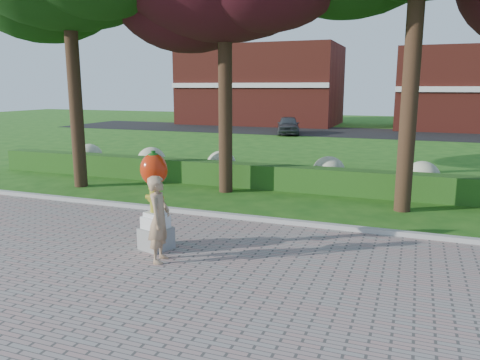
{
  "coord_description": "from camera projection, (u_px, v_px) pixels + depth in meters",
  "views": [
    {
      "loc": [
        3.74,
        -7.85,
        3.38
      ],
      "look_at": [
        0.39,
        1.0,
        1.49
      ],
      "focal_mm": 35.0,
      "sensor_mm": 36.0,
      "label": 1
    }
  ],
  "objects": [
    {
      "name": "building_right",
      "position": [
        477.0,
        89.0,
        36.94
      ],
      "size": [
        12.0,
        8.0,
        6.4
      ],
      "primitive_type": "cube",
      "color": "maroon",
      "rests_on": "ground"
    },
    {
      "name": "curb",
      "position": [
        253.0,
        219.0,
        11.89
      ],
      "size": [
        40.0,
        0.18,
        0.15
      ],
      "primitive_type": "cube",
      "color": "#ADADA5",
      "rests_on": "ground"
    },
    {
      "name": "building_left",
      "position": [
        261.0,
        85.0,
        43.13
      ],
      "size": [
        14.0,
        8.0,
        7.0
      ],
      "primitive_type": "cube",
      "color": "maroon",
      "rests_on": "ground"
    },
    {
      "name": "hydrangea_row",
      "position": [
        316.0,
        170.0,
        16.19
      ],
      "size": [
        20.1,
        1.1,
        0.99
      ],
      "color": "#ACAD84",
      "rests_on": "ground"
    },
    {
      "name": "woman",
      "position": [
        159.0,
        219.0,
        8.96
      ],
      "size": [
        0.53,
        0.69,
        1.69
      ],
      "primitive_type": "imported",
      "rotation": [
        0.0,
        0.0,
        1.8
      ],
      "color": "tan",
      "rests_on": "walkway"
    },
    {
      "name": "lawn_hedge",
      "position": [
        293.0,
        178.0,
        15.5
      ],
      "size": [
        24.0,
        0.7,
        0.8
      ],
      "primitive_type": "cube",
      "color": "#204814",
      "rests_on": "ground"
    },
    {
      "name": "ground",
      "position": [
        203.0,
        262.0,
        9.16
      ],
      "size": [
        100.0,
        100.0,
        0.0
      ],
      "primitive_type": "plane",
      "color": "#1F5515",
      "rests_on": "ground"
    },
    {
      "name": "street",
      "position": [
        363.0,
        133.0,
        34.84
      ],
      "size": [
        50.0,
        8.0,
        0.02
      ],
      "primitive_type": "cube",
      "color": "black",
      "rests_on": "ground"
    },
    {
      "name": "parked_car",
      "position": [
        288.0,
        125.0,
        33.68
      ],
      "size": [
        2.49,
        4.08,
        1.3
      ],
      "primitive_type": "imported",
      "rotation": [
        0.0,
        0.0,
        0.27
      ],
      "color": "#393C40",
      "rests_on": "street"
    },
    {
      "name": "hydrant_sculpture",
      "position": [
        155.0,
        198.0,
        9.61
      ],
      "size": [
        0.71,
        0.71,
        2.07
      ],
      "rotation": [
        0.0,
        0.0,
        -0.31
      ],
      "color": "gray",
      "rests_on": "walkway"
    }
  ]
}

